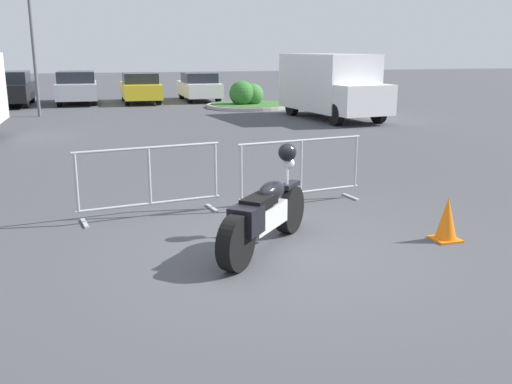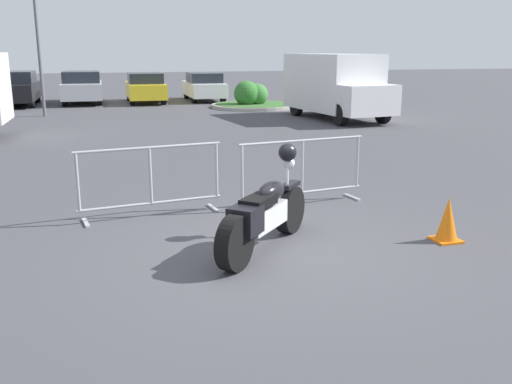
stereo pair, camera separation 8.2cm
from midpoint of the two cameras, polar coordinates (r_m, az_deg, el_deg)
The scene contains 13 objects.
ground_plane at distance 7.18m, azimuth 2.57°, elevation -5.95°, with size 120.00×120.00×0.00m, color #424247.
motorcycle at distance 7.11m, azimuth 1.23°, elevation -2.09°, with size 1.64×1.75×1.26m.
crowd_barrier_near at distance 8.66m, azimuth -10.22°, elevation 1.15°, with size 2.19×0.72×1.07m.
crowd_barrier_far at distance 9.21m, azimuth 4.89°, elevation 2.09°, with size 2.19×0.72×1.07m.
delivery_van at distance 21.20m, azimuth 8.02°, elevation 10.62°, with size 2.46×5.18×2.31m.
parked_car_black at distance 28.22m, azimuth -22.87°, elevation 9.54°, with size 1.91×4.53×1.53m.
parked_car_silver at distance 28.40m, azimuth -16.92°, elevation 10.01°, with size 1.86×4.41×1.49m.
parked_car_yellow at distance 28.07m, azimuth -10.93°, elevation 10.22°, with size 1.75×4.16×1.40m.
parked_car_white at distance 28.77m, azimuth -5.15°, elevation 10.46°, with size 1.70×4.05×1.36m.
pedestrian at distance 22.00m, azimuth 7.12°, elevation 9.93°, with size 0.48×0.48×1.69m.
planter_island at distance 25.25m, azimuth -0.24°, elevation 9.21°, with size 3.77×3.77×1.16m.
traffic_cone at distance 7.89m, azimuth 18.89°, elevation -2.67°, with size 0.34×0.34×0.59m.
street_lamp at distance 23.21m, azimuth -21.07°, elevation 16.25°, with size 0.36×0.70×5.68m.
Camera 2 is at (-2.15, -6.40, 2.45)m, focal length 40.00 mm.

